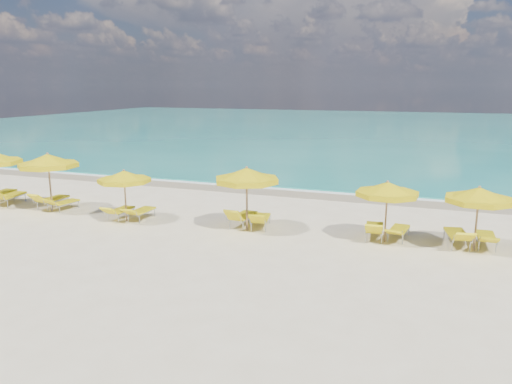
% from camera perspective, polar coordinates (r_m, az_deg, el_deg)
% --- Properties ---
extents(ground_plane, '(120.00, 120.00, 0.00)m').
position_cam_1_polar(ground_plane, '(18.91, -1.58, -4.46)').
color(ground_plane, beige).
extents(ocean, '(120.00, 80.00, 0.30)m').
position_cam_1_polar(ocean, '(65.39, 14.34, 7.04)').
color(ocean, '#167F73').
rests_on(ocean, ground).
extents(wet_sand_band, '(120.00, 2.60, 0.01)m').
position_cam_1_polar(wet_sand_band, '(25.71, 4.55, -0.02)').
color(wet_sand_band, tan).
rests_on(wet_sand_band, ground).
extents(foam_line, '(120.00, 1.20, 0.03)m').
position_cam_1_polar(foam_line, '(26.47, 5.02, 0.33)').
color(foam_line, white).
rests_on(foam_line, ground).
extents(whitecap_near, '(14.00, 0.36, 0.05)m').
position_cam_1_polar(whitecap_near, '(36.54, -0.43, 3.65)').
color(whitecap_near, white).
rests_on(whitecap_near, ground).
extents(whitecap_far, '(18.00, 0.30, 0.05)m').
position_cam_1_polar(whitecap_far, '(41.19, 21.83, 3.75)').
color(whitecap_far, white).
rests_on(whitecap_far, ground).
extents(umbrella_2, '(3.13, 3.13, 2.57)m').
position_cam_1_polar(umbrella_2, '(23.22, -22.68, 3.26)').
color(umbrella_2, '#98724C').
rests_on(umbrella_2, ground).
extents(umbrella_3, '(2.50, 2.50, 2.13)m').
position_cam_1_polar(umbrella_3, '(20.51, -14.84, 1.66)').
color(umbrella_3, '#98724C').
rests_on(umbrella_3, ground).
extents(umbrella_4, '(2.56, 2.56, 2.47)m').
position_cam_1_polar(umbrella_4, '(18.46, -1.07, 1.86)').
color(umbrella_4, '#98724C').
rests_on(umbrella_4, ground).
extents(umbrella_5, '(2.76, 2.76, 2.21)m').
position_cam_1_polar(umbrella_5, '(17.69, 14.78, 0.26)').
color(umbrella_5, '#98724C').
rests_on(umbrella_5, ground).
extents(umbrella_6, '(2.79, 2.79, 2.21)m').
position_cam_1_polar(umbrella_6, '(17.72, 24.12, -0.37)').
color(umbrella_6, '#98724C').
rests_on(umbrella_6, ground).
extents(lounger_1_left, '(0.86, 2.11, 0.75)m').
position_cam_1_polar(lounger_1_left, '(26.47, -27.22, -0.46)').
color(lounger_1_left, '#A5A8AD').
rests_on(lounger_1_left, ground).
extents(lounger_1_right, '(1.03, 2.08, 0.89)m').
position_cam_1_polar(lounger_1_right, '(25.58, -26.30, -0.76)').
color(lounger_1_right, '#A5A8AD').
rests_on(lounger_1_right, ground).
extents(lounger_2_left, '(0.69, 1.92, 0.87)m').
position_cam_1_polar(lounger_2_left, '(24.15, -22.25, -1.12)').
color(lounger_2_left, '#A5A8AD').
rests_on(lounger_2_left, ground).
extents(lounger_2_right, '(0.74, 1.68, 0.69)m').
position_cam_1_polar(lounger_2_right, '(23.56, -21.03, -1.44)').
color(lounger_2_right, '#A5A8AD').
rests_on(lounger_2_right, ground).
extents(lounger_3_left, '(0.61, 1.73, 0.71)m').
position_cam_1_polar(lounger_3_left, '(21.31, -15.24, -2.40)').
color(lounger_3_left, '#A5A8AD').
rests_on(lounger_3_left, ground).
extents(lounger_3_right, '(0.60, 1.77, 0.70)m').
position_cam_1_polar(lounger_3_right, '(20.96, -12.99, -2.51)').
color(lounger_3_right, '#A5A8AD').
rests_on(lounger_3_right, ground).
extents(lounger_4_left, '(0.75, 1.91, 0.90)m').
position_cam_1_polar(lounger_4_left, '(19.49, -1.51, -3.22)').
color(lounger_4_left, '#A5A8AD').
rests_on(lounger_4_left, ground).
extents(lounger_4_right, '(0.94, 1.89, 0.81)m').
position_cam_1_polar(lounger_4_right, '(19.23, 0.53, -3.48)').
color(lounger_4_right, '#A5A8AD').
rests_on(lounger_4_right, ground).
extents(lounger_5_left, '(0.79, 1.90, 0.82)m').
position_cam_1_polar(lounger_5_left, '(18.43, 13.35, -4.49)').
color(lounger_5_left, '#A5A8AD').
rests_on(lounger_5_left, ground).
extents(lounger_5_right, '(0.78, 1.83, 0.64)m').
position_cam_1_polar(lounger_5_right, '(18.54, 15.95, -4.61)').
color(lounger_5_right, '#A5A8AD').
rests_on(lounger_5_right, ground).
extents(lounger_6_left, '(1.00, 2.03, 0.81)m').
position_cam_1_polar(lounger_6_left, '(18.47, 22.00, -5.01)').
color(lounger_6_left, '#A5A8AD').
rests_on(lounger_6_left, ground).
extents(lounger_6_right, '(0.63, 1.83, 0.67)m').
position_cam_1_polar(lounger_6_right, '(18.72, 24.78, -5.11)').
color(lounger_6_right, '#A5A8AD').
rests_on(lounger_6_right, ground).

